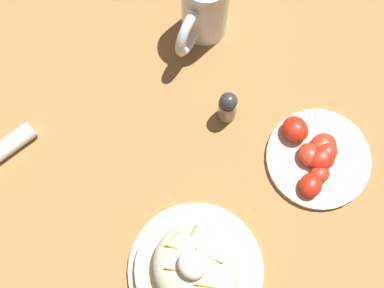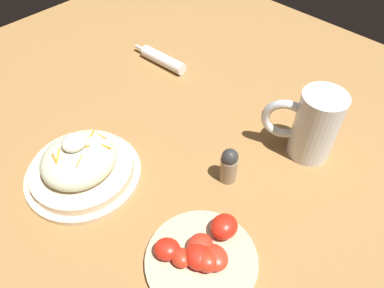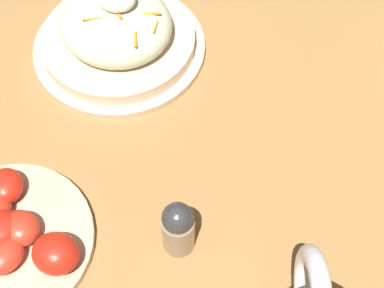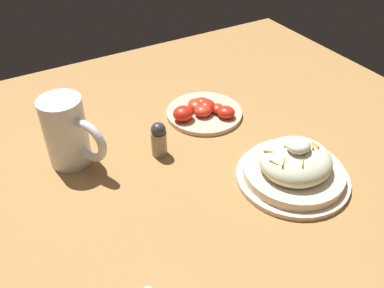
% 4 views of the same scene
% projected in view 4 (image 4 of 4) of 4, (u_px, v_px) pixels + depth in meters
% --- Properties ---
extents(ground_plane, '(1.43, 1.43, 0.00)m').
position_uv_depth(ground_plane, '(208.00, 203.00, 0.81)').
color(ground_plane, '#9E703D').
extents(salad_plate, '(0.23, 0.23, 0.11)m').
position_uv_depth(salad_plate, '(294.00, 167.00, 0.84)').
color(salad_plate, beige).
rests_on(salad_plate, ground_plane).
extents(beer_mug, '(0.10, 0.15, 0.15)m').
position_uv_depth(beer_mug, '(68.00, 134.00, 0.86)').
color(beer_mug, white).
rests_on(beer_mug, ground_plane).
extents(tomato_plate, '(0.19, 0.19, 0.05)m').
position_uv_depth(tomato_plate, '(203.00, 111.00, 1.04)').
color(tomato_plate, '#D1B28E').
rests_on(tomato_plate, ground_plane).
extents(salt_shaker, '(0.03, 0.03, 0.08)m').
position_uv_depth(salt_shaker, '(159.00, 139.00, 0.90)').
color(salt_shaker, gray).
rests_on(salt_shaker, ground_plane).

